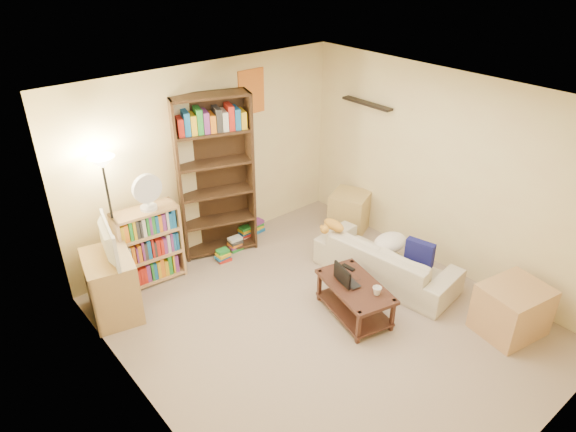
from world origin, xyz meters
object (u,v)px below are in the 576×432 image
Objects in this scene: coffee_table at (355,296)px; end_cabinet at (512,309)px; television at (103,242)px; floor_lamp at (106,186)px; sofa at (386,260)px; desk_fan at (147,192)px; tabby_cat at (332,226)px; tall_bookshelf at (215,173)px; short_bookshelf at (149,246)px; side_table at (349,212)px; mug at (377,291)px; tv_stand at (112,286)px; laptop at (352,280)px.

end_cabinet is at bearing -35.84° from coffee_table.
floor_lamp reaches higher than television.
sofa is 3.00m from desk_fan.
tall_bookshelf reaches higher than tabby_cat.
desk_fan is (0.05, -0.05, 0.73)m from short_bookshelf.
sofa is 2.75× the size of end_cabinet.
television is at bearing 54.12° from sofa.
coffee_table is (-0.50, -0.89, -0.32)m from tabby_cat.
side_table is (2.73, -0.65, -0.94)m from desk_fan.
floor_lamp is 2.56× the size of end_cabinet.
coffee_table is 1.51× the size of end_cabinet.
end_cabinet reaches higher than mug.
sofa is 4.51× the size of tabby_cat.
sofa is at bearing -15.19° from tv_stand.
tv_stand reaches higher than sofa.
mug is 2.54m from tall_bookshelf.
side_table is at bearing -83.65° from television.
tv_stand reaches higher than coffee_table.
laptop is 0.47× the size of television.
sofa is 1.07× the size of floor_lamp.
coffee_table is 0.18m from laptop.
tabby_cat is 0.55× the size of tv_stand.
tabby_cat is at bearing 18.61° from sofa.
tabby_cat is 0.91× the size of desk_fan.
short_bookshelf reaches higher than sofa.
tabby_cat is at bearing -149.49° from side_table.
side_table is at bearing -13.40° from desk_fan.
tv_stand reaches higher than end_cabinet.
tall_bookshelf is 1.22m from short_bookshelf.
desk_fan is (-1.43, 2.31, 0.76)m from mug.
sofa is 0.86m from coffee_table.
short_bookshelf reaches higher than laptop.
floor_lamp reaches higher than desk_fan.
tv_stand is 1.11m from floor_lamp.
floor_lamp is (-2.29, 1.25, 0.79)m from tabby_cat.
tall_bookshelf is at bearing 25.43° from tv_stand.
tall_bookshelf is at bearing 113.86° from end_cabinet.
tall_bookshelf is 3.19× the size of end_cabinet.
end_cabinet is at bearing -177.55° from sofa.
desk_fan reaches higher than side_table.
sofa is 0.79m from tabby_cat.
tv_stand is (-2.12, 2.03, -0.08)m from mug.
short_bookshelf is at bearing 148.12° from tabby_cat.
side_table is (3.42, -0.37, -0.68)m from television.
floor_lamp is at bearing 130.37° from end_cabinet.
laptop is at bearing 128.93° from end_cabinet.
tv_stand is at bearing 173.86° from side_table.
sofa is 3.34m from television.
short_bookshelf reaches higher than end_cabinet.
laptop is at bearing 87.87° from coffee_table.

